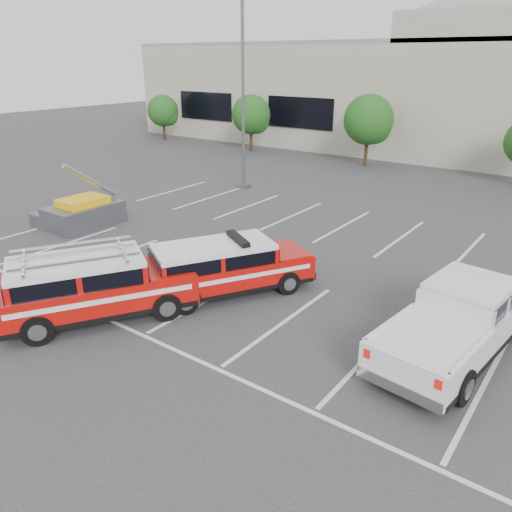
{
  "coord_description": "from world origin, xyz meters",
  "views": [
    {
      "loc": [
        9.57,
        -10.57,
        7.11
      ],
      "look_at": [
        0.55,
        1.62,
        1.05
      ],
      "focal_mm": 35.0,
      "sensor_mm": 36.0,
      "label": 1
    }
  ],
  "objects_px": {
    "light_pole_left": "(243,95)",
    "white_pickup": "(458,326)",
    "tree_left": "(252,116)",
    "fire_chief_suv": "(225,271)",
    "convention_building": "(489,91)",
    "ladder_suv": "(95,290)",
    "utility_rig": "(81,213)",
    "tree_mid_left": "(370,122)",
    "tree_far_left": "(164,112)"
  },
  "relations": [
    {
      "from": "tree_left",
      "to": "fire_chief_suv",
      "type": "bearing_deg",
      "value": -55.03
    },
    {
      "from": "light_pole_left",
      "to": "fire_chief_suv",
      "type": "distance_m",
      "value": 14.66
    },
    {
      "from": "tree_left",
      "to": "fire_chief_suv",
      "type": "xyz_separation_m",
      "value": [
        15.0,
        -21.44,
        -2.01
      ]
    },
    {
      "from": "fire_chief_suv",
      "to": "white_pickup",
      "type": "distance_m",
      "value": 7.06
    },
    {
      "from": "tree_mid_left",
      "to": "ladder_suv",
      "type": "bearing_deg",
      "value": -83.13
    },
    {
      "from": "ladder_suv",
      "to": "utility_rig",
      "type": "relative_size",
      "value": 1.65
    },
    {
      "from": "light_pole_left",
      "to": "convention_building",
      "type": "bearing_deg",
      "value": 67.61
    },
    {
      "from": "convention_building",
      "to": "tree_left",
      "type": "xyz_separation_m",
      "value": [
        -15.09,
        -9.82,
        -1.95
      ]
    },
    {
      "from": "utility_rig",
      "to": "white_pickup",
      "type": "bearing_deg",
      "value": -2.29
    },
    {
      "from": "tree_mid_left",
      "to": "light_pole_left",
      "type": "relative_size",
      "value": 0.47
    },
    {
      "from": "white_pickup",
      "to": "ladder_suv",
      "type": "bearing_deg",
      "value": -147.58
    },
    {
      "from": "light_pole_left",
      "to": "white_pickup",
      "type": "xyz_separation_m",
      "value": [
        15.1,
        -10.56,
        -4.45
      ]
    },
    {
      "from": "tree_left",
      "to": "tree_mid_left",
      "type": "height_order",
      "value": "tree_mid_left"
    },
    {
      "from": "tree_far_left",
      "to": "tree_left",
      "type": "height_order",
      "value": "tree_left"
    },
    {
      "from": "convention_building",
      "to": "ladder_suv",
      "type": "xyz_separation_m",
      "value": [
        -2.08,
        -34.76,
        -3.87
      ]
    },
    {
      "from": "tree_left",
      "to": "white_pickup",
      "type": "distance_m",
      "value": 30.22
    },
    {
      "from": "tree_left",
      "to": "utility_rig",
      "type": "relative_size",
      "value": 1.28
    },
    {
      "from": "convention_building",
      "to": "ladder_suv",
      "type": "relative_size",
      "value": 10.5
    },
    {
      "from": "fire_chief_suv",
      "to": "utility_rig",
      "type": "relative_size",
      "value": 1.61
    },
    {
      "from": "light_pole_left",
      "to": "white_pickup",
      "type": "bearing_deg",
      "value": -34.97
    },
    {
      "from": "tree_far_left",
      "to": "fire_chief_suv",
      "type": "distance_m",
      "value": 32.98
    },
    {
      "from": "convention_building",
      "to": "light_pole_left",
      "type": "height_order",
      "value": "convention_building"
    },
    {
      "from": "ladder_suv",
      "to": "light_pole_left",
      "type": "bearing_deg",
      "value": 143.25
    },
    {
      "from": "tree_mid_left",
      "to": "convention_building",
      "type": "bearing_deg",
      "value": 62.6
    },
    {
      "from": "ladder_suv",
      "to": "convention_building",
      "type": "bearing_deg",
      "value": 117.55
    },
    {
      "from": "convention_building",
      "to": "tree_far_left",
      "type": "distance_m",
      "value": 27.03
    },
    {
      "from": "tree_far_left",
      "to": "utility_rig",
      "type": "height_order",
      "value": "tree_far_left"
    },
    {
      "from": "fire_chief_suv",
      "to": "light_pole_left",
      "type": "bearing_deg",
      "value": 155.51
    },
    {
      "from": "tree_mid_left",
      "to": "light_pole_left",
      "type": "height_order",
      "value": "light_pole_left"
    },
    {
      "from": "convention_building",
      "to": "tree_left",
      "type": "bearing_deg",
      "value": -146.95
    },
    {
      "from": "tree_left",
      "to": "fire_chief_suv",
      "type": "distance_m",
      "value": 26.24
    },
    {
      "from": "tree_left",
      "to": "tree_mid_left",
      "type": "relative_size",
      "value": 0.91
    },
    {
      "from": "tree_mid_left",
      "to": "white_pickup",
      "type": "relative_size",
      "value": 0.78
    },
    {
      "from": "white_pickup",
      "to": "ladder_suv",
      "type": "relative_size",
      "value": 1.08
    },
    {
      "from": "light_pole_left",
      "to": "white_pickup",
      "type": "relative_size",
      "value": 1.66
    },
    {
      "from": "convention_building",
      "to": "tree_left",
      "type": "height_order",
      "value": "convention_building"
    },
    {
      "from": "fire_chief_suv",
      "to": "utility_rig",
      "type": "distance_m",
      "value": 9.76
    },
    {
      "from": "light_pole_left",
      "to": "utility_rig",
      "type": "bearing_deg",
      "value": -98.94
    },
    {
      "from": "ladder_suv",
      "to": "white_pickup",
      "type": "bearing_deg",
      "value": 56.68
    },
    {
      "from": "tree_left",
      "to": "utility_rig",
      "type": "xyz_separation_m",
      "value": [
        5.35,
        -19.97,
        -2.19
      ]
    },
    {
      "from": "convention_building",
      "to": "fire_chief_suv",
      "type": "height_order",
      "value": "convention_building"
    },
    {
      "from": "light_pole_left",
      "to": "white_pickup",
      "type": "distance_m",
      "value": 18.96
    },
    {
      "from": "tree_left",
      "to": "fire_chief_suv",
      "type": "relative_size",
      "value": 0.8
    },
    {
      "from": "tree_left",
      "to": "fire_chief_suv",
      "type": "height_order",
      "value": "tree_left"
    },
    {
      "from": "convention_building",
      "to": "fire_chief_suv",
      "type": "xyz_separation_m",
      "value": [
        -0.09,
        -31.26,
        -3.96
      ]
    },
    {
      "from": "tree_far_left",
      "to": "tree_mid_left",
      "type": "xyz_separation_m",
      "value": [
        20.0,
        0.0,
        0.54
      ]
    },
    {
      "from": "light_pole_left",
      "to": "ladder_suv",
      "type": "distance_m",
      "value": 16.67
    },
    {
      "from": "tree_left",
      "to": "utility_rig",
      "type": "bearing_deg",
      "value": -75.01
    },
    {
      "from": "light_pole_left",
      "to": "fire_chief_suv",
      "type": "relative_size",
      "value": 1.85
    },
    {
      "from": "ladder_suv",
      "to": "fire_chief_suv",
      "type": "bearing_deg",
      "value": 91.36
    }
  ]
}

